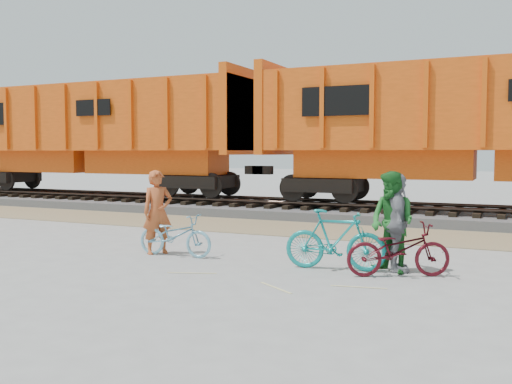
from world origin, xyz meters
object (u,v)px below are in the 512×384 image
hopper_car_center (486,125)px  person_man (392,222)px  hopper_car_left (92,132)px  bicycle_maroon (398,250)px  person_woman (397,223)px  bicycle_blue (175,235)px  person_solo (158,212)px  bicycle_teal (335,240)px

hopper_car_center → person_man: hopper_car_center is taller
hopper_car_left → bicycle_maroon: 16.61m
hopper_car_left → person_woman: bearing=-30.2°
hopper_car_center → bicycle_blue: size_ratio=8.27×
bicycle_maroon → person_man: (-0.17, 0.28, 0.44)m
bicycle_blue → person_solo: (-0.50, 0.10, 0.45)m
person_man → person_woman: 0.14m
bicycle_blue → person_solo: bearing=76.6°
bicycle_blue → bicycle_maroon: bearing=-92.6°
hopper_car_center → person_solo: 10.57m
person_woman → person_man: bearing=133.9°
person_solo → bicycle_blue: bearing=-64.1°
bicycle_teal → person_woman: size_ratio=1.04×
person_solo → person_woman: (5.02, 0.26, 0.00)m
bicycle_maroon → bicycle_teal: bearing=59.7°
bicycle_maroon → person_woman: bearing=-12.2°
bicycle_blue → bicycle_maroon: bicycle_maroon is taller
bicycle_maroon → hopper_car_center: bearing=-32.7°
hopper_car_center → hopper_car_left: bearing=180.0°
bicycle_teal → person_solo: bearing=82.0°
hopper_car_center → bicycle_maroon: size_ratio=7.73×
hopper_car_left → person_man: (13.87, -8.24, -2.09)m
hopper_car_center → person_solo: size_ratio=7.82×
person_man → hopper_car_center: bearing=112.1°
bicycle_blue → person_woman: 4.56m
hopper_car_left → bicycle_maroon: bearing=-31.3°
hopper_car_center → person_man: 8.57m
hopper_car_center → bicycle_teal: (-2.13, -8.44, -2.45)m
bicycle_maroon → person_woman: 0.59m
person_man → hopper_car_left: bearing=179.2°
hopper_car_center → person_solo: (-6.08, -8.38, -2.11)m
hopper_car_left → person_man: bearing=-30.7°
hopper_car_left → bicycle_blue: 12.93m
bicycle_maroon → hopper_car_left: bearing=32.5°
bicycle_maroon → person_woman: size_ratio=1.01×
hopper_car_left → bicycle_blue: size_ratio=8.27×
person_solo → person_woman: person_woman is taller
person_woman → hopper_car_center: bearing=-23.7°
person_solo → hopper_car_center: bearing=1.2°
person_solo → person_man: person_man is taller
hopper_car_left → person_woman: 16.27m
hopper_car_left → hopper_car_center: 15.00m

